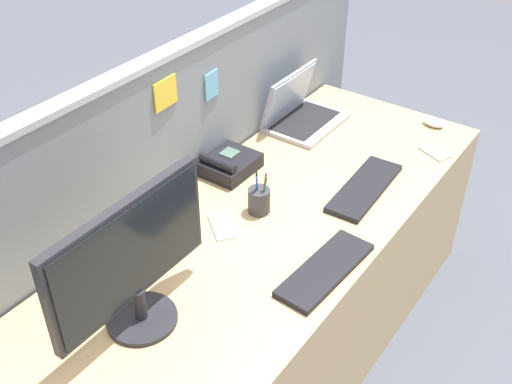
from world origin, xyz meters
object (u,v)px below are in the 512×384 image
Objects in this scene: keyboard_main at (365,188)px; cell_phone_black_slab at (149,231)px; computer_mouse_right_hand at (434,123)px; laptop at (299,111)px; desktop_monitor at (131,259)px; cell_phone_silver_slab at (435,152)px; cell_phone_white_slab at (221,226)px; keyboard_spare at (325,270)px; pen_cup at (259,200)px; desk_phone at (229,164)px.

cell_phone_black_slab is (-0.67, 0.50, -0.01)m from keyboard_main.
laptop is at bearing 128.42° from computer_mouse_right_hand.
keyboard_main is at bearing -13.70° from desktop_monitor.
computer_mouse_right_hand reaches higher than cell_phone_silver_slab.
laptop reaches higher than cell_phone_white_slab.
cell_phone_black_slab is (-0.18, 0.61, -0.01)m from keyboard_spare.
keyboard_spare is at bearing -35.05° from desktop_monitor.
desktop_monitor reaches higher than cell_phone_black_slab.
keyboard_spare is 3.94× the size of computer_mouse_right_hand.
desktop_monitor reaches higher than pen_cup.
cell_phone_white_slab is at bearing 178.31° from cell_phone_silver_slab.
keyboard_spare is (0.50, -0.35, -0.23)m from desktop_monitor.
laptop is 0.62m from cell_phone_silver_slab.
computer_mouse_right_hand is at bearing -57.52° from laptop.
desktop_monitor is 0.48m from cell_phone_black_slab.
desk_phone is at bearing 153.44° from computer_mouse_right_hand.
keyboard_main is 0.63m from computer_mouse_right_hand.
desktop_monitor is 2.62× the size of desk_phone.
desktop_monitor is at bearing -169.13° from laptop.
pen_cup is 0.17m from cell_phone_white_slab.
cell_phone_black_slab is at bearing 142.45° from pen_cup.
desktop_monitor is 1.32m from laptop.
computer_mouse_right_hand is at bearing -4.78° from keyboard_main.
pen_cup is at bearing 1.38° from desktop_monitor.
computer_mouse_right_hand is at bearing 47.43° from cell_phone_silver_slab.
cell_phone_white_slab is at bearing -42.84° from cell_phone_black_slab.
computer_mouse_right_hand reaches higher than keyboard_spare.
computer_mouse_right_hand is 0.71× the size of cell_phone_black_slab.
keyboard_spare is at bearing -170.18° from keyboard_main.
laptop is 0.57m from keyboard_main.
pen_cup reaches higher than cell_phone_black_slab.
cell_phone_black_slab is (-0.97, 0.02, -0.05)m from laptop.
desk_phone is 1.55× the size of cell_phone_black_slab.
pen_cup is (-0.65, -0.23, -0.01)m from laptop.
desk_phone is at bearing 18.52° from desktop_monitor.
desk_phone is 0.36m from cell_phone_white_slab.
keyboard_main is at bearing -36.60° from pen_cup.
pen_cup reaches higher than desk_phone.
pen_cup is 0.84m from cell_phone_silver_slab.
laptop reaches higher than keyboard_main.
keyboard_main is 3.00× the size of cell_phone_black_slab.
desk_phone is 0.52× the size of keyboard_main.
keyboard_spare reaches higher than cell_phone_white_slab.
pen_cup is 1.36× the size of cell_phone_silver_slab.
desk_phone reaches higher than computer_mouse_right_hand.
keyboard_main is (-0.30, -0.49, -0.05)m from laptop.
laptop reaches higher than desk_phone.
keyboard_main is at bearing -68.45° from desk_phone.
desk_phone is 1.22× the size of pen_cup.
keyboard_spare is (-0.79, -0.60, -0.05)m from laptop.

